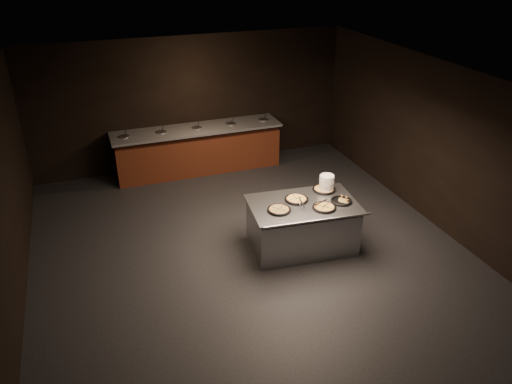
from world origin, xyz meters
TOP-DOWN VIEW (x-y plane):
  - room at (0.00, 0.00)m, footprint 7.02×8.02m
  - salad_bar at (0.00, 3.56)m, footprint 3.70×0.83m
  - serving_counter at (0.88, -0.06)m, footprint 1.86×1.29m
  - plate_stack at (1.45, 0.24)m, footprint 0.25×0.25m
  - pan_veggie_whole at (0.41, -0.15)m, footprint 0.38×0.38m
  - pan_cheese_whole at (0.82, 0.08)m, footprint 0.39×0.39m
  - pan_cheese_slices_a at (1.41, 0.25)m, footprint 0.40×0.40m
  - pan_cheese_slices_b at (1.13, -0.32)m, footprint 0.39×0.39m
  - pan_veggie_slices at (1.49, -0.22)m, footprint 0.35×0.35m
  - server_left at (0.79, -0.13)m, footprint 0.10×0.30m
  - server_right at (1.13, -0.30)m, footprint 0.32×0.13m

SIDE VIEW (x-z plane):
  - serving_counter at x=0.88m, z-range -0.02..0.83m
  - salad_bar at x=0.00m, z-range -0.15..1.03m
  - pan_veggie_slices at x=1.49m, z-range 0.84..0.88m
  - pan_veggie_whole at x=0.41m, z-range 0.84..0.88m
  - pan_cheese_slices_b at x=1.13m, z-range 0.84..0.88m
  - pan_cheese_whole at x=0.82m, z-range 0.84..0.88m
  - pan_cheese_slices_a at x=1.41m, z-range 0.84..0.88m
  - server_left at x=0.79m, z-range 0.84..0.98m
  - server_right at x=1.13m, z-range 0.84..0.99m
  - plate_stack at x=1.45m, z-range 0.84..1.12m
  - room at x=0.00m, z-range -0.01..2.91m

